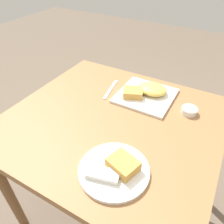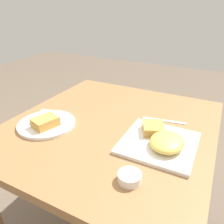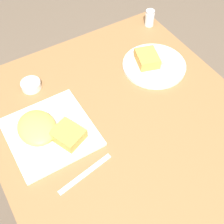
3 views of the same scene
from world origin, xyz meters
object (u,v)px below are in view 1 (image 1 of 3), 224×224
plate_square_near (146,93)px  plate_oval_far (115,169)px  butter_knife (111,89)px  sauce_ramekin (189,110)px

plate_square_near → plate_oval_far: bearing=100.0°
butter_knife → plate_oval_far: bearing=21.6°
butter_knife → plate_square_near: bearing=90.9°
plate_square_near → butter_knife: (0.20, 0.04, -0.02)m
sauce_ramekin → butter_knife: size_ratio=0.38×
sauce_ramekin → butter_knife: (0.43, 0.00, -0.01)m
plate_square_near → butter_knife: bearing=10.7°
sauce_ramekin → butter_knife: bearing=0.5°
sauce_ramekin → plate_oval_far: bearing=72.9°
sauce_ramekin → butter_knife: sauce_ramekin is taller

